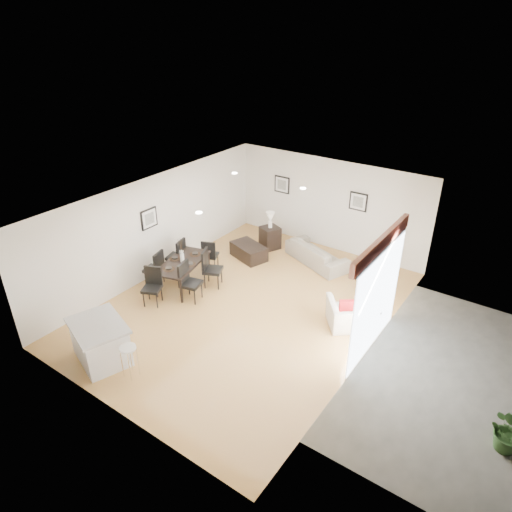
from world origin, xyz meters
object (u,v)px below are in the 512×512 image
Objects in this scene: armchair at (352,314)px; dining_chair_foot at (210,253)px; dining_chair_enear at (188,279)px; dining_chair_wnear at (156,266)px; coffee_table at (249,251)px; dining_chair_head at (153,283)px; kitchen_island at (100,342)px; side_table at (270,238)px; sofa at (317,253)px; bar_stool at (128,351)px; dining_chair_wfar at (178,254)px; dining_chair_efar at (209,266)px; dining_table at (183,264)px.

dining_chair_foot is at bearing -41.81° from armchair.
dining_chair_enear is at bearing -20.76° from armchair.
coffee_table is (1.09, 2.55, -0.32)m from dining_chair_wnear.
dining_chair_head is at bearing 64.84° from dining_chair_foot.
dining_chair_foot is at bearing 117.39° from kitchen_island.
side_table reaches higher than armchair.
sofa is 2.82× the size of bar_stool.
dining_chair_wfar is 1.10× the size of dining_chair_foot.
dining_chair_wnear is (-4.89, -1.21, 0.20)m from armchair.
dining_chair_wnear is 3.42m from bar_stool.
bar_stool is at bearing -61.07° from coffee_table.
side_table is 0.46× the size of kitchen_island.
dining_chair_head is 2.60m from bar_stool.
armchair is at bearing -31.41° from side_table.
armchair is 4.73m from dining_chair_head.
dining_chair_foot is 2.14m from side_table.
dining_chair_wnear is 1.53m from dining_chair_foot.
dining_chair_wnear is 1.01× the size of dining_chair_head.
dining_chair_enear is at bearing 109.44° from bar_stool.
coffee_table is (1.08, 1.74, -0.33)m from dining_chair_wfar.
dining_chair_head is (-0.61, -1.39, -0.04)m from dining_chair_efar.
armchair is 1.01× the size of dining_chair_efar.
kitchen_island is (0.09, -2.67, -0.12)m from dining_chair_enear.
side_table is (0.65, 3.06, -0.28)m from dining_table.
dining_table is 0.71m from dining_chair_enear.
dining_chair_wnear is 0.95× the size of dining_chair_enear.
coffee_table is at bearing 142.78° from dining_chair_wnear.
kitchen_island is (1.23, -2.71, -0.09)m from dining_chair_wnear.
side_table is at bearing 146.30° from dining_chair_wnear.
sofa is at bearing -0.78° from side_table.
dining_chair_enear is at bearing -51.54° from dining_table.
dining_chair_enear reaches higher than dining_table.
side_table is at bearing -70.61° from armchair.
sofa is 3.04m from armchair.
dining_chair_wnear is (-0.57, -0.39, -0.08)m from dining_table.
bar_stool is (0.85, -0.00, 0.16)m from kitchen_island.
coffee_table is (0.48, 1.15, -0.28)m from dining_chair_foot.
dining_table is at bearing -101.99° from side_table.
dining_chair_foot reaches higher than kitchen_island.
dining_chair_wnear is at bearing 127.55° from bar_stool.
dining_chair_wnear is at bearing -25.29° from armchair.
dining_table is 0.70m from dining_chair_wnear.
side_table is (0.08, 2.69, -0.23)m from dining_chair_efar.
dining_chair_efar reaches higher than coffee_table.
dining_chair_enear is at bearing 39.41° from dining_chair_wfar.
dining_chair_efar is 3.47m from kitchen_island.
bar_stool is (2.08, -3.53, 0.06)m from dining_chair_wfar.
sofa is 6.35m from kitchen_island.
dining_chair_head is at bearing 26.44° from dining_chair_wnear.
dining_chair_efar is 1.83m from coffee_table.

